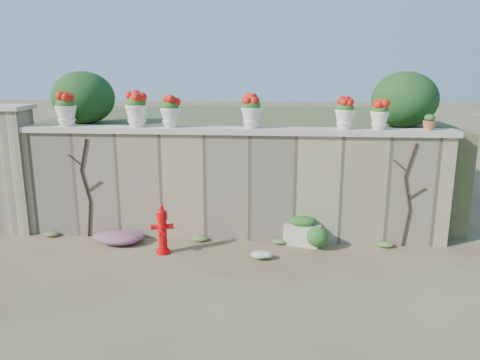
# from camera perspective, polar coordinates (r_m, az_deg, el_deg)

# --- Properties ---
(ground) EXTENTS (80.00, 80.00, 0.00)m
(ground) POSITION_cam_1_polar(r_m,az_deg,el_deg) (7.42, -2.98, -11.73)
(ground) COLOR brown
(ground) RESTS_ON ground
(stone_wall) EXTENTS (8.00, 0.40, 2.00)m
(stone_wall) POSITION_cam_1_polar(r_m,az_deg,el_deg) (8.77, -1.43, -0.77)
(stone_wall) COLOR #958663
(stone_wall) RESTS_ON ground
(wall_cap) EXTENTS (8.10, 0.52, 0.10)m
(wall_cap) POSITION_cam_1_polar(r_m,az_deg,el_deg) (8.57, -1.47, 6.05)
(wall_cap) COLOR beige
(wall_cap) RESTS_ON stone_wall
(gate_pillar) EXTENTS (0.72, 0.72, 2.48)m
(gate_pillar) POSITION_cam_1_polar(r_m,az_deg,el_deg) (10.05, -25.66, 1.23)
(gate_pillar) COLOR #958663
(gate_pillar) RESTS_ON ground
(raised_fill) EXTENTS (9.00, 6.00, 2.00)m
(raised_fill) POSITION_cam_1_polar(r_m,az_deg,el_deg) (11.88, 0.30, 3.00)
(raised_fill) COLOR #384C23
(raised_fill) RESTS_ON ground
(back_shrub_left) EXTENTS (1.30, 1.30, 1.10)m
(back_shrub_left) POSITION_cam_1_polar(r_m,az_deg,el_deg) (10.52, -18.54, 9.48)
(back_shrub_left) COLOR #143814
(back_shrub_left) RESTS_ON raised_fill
(back_shrub_right) EXTENTS (1.30, 1.30, 1.10)m
(back_shrub_right) POSITION_cam_1_polar(r_m,az_deg,el_deg) (9.97, 19.44, 9.22)
(back_shrub_right) COLOR #143814
(back_shrub_right) RESTS_ON raised_fill
(vine_left) EXTENTS (0.60, 0.04, 1.91)m
(vine_left) POSITION_cam_1_polar(r_m,az_deg,el_deg) (9.25, -18.28, -0.77)
(vine_left) COLOR black
(vine_left) RESTS_ON ground
(vine_right) EXTENTS (0.60, 0.04, 1.91)m
(vine_right) POSITION_cam_1_polar(r_m,az_deg,el_deg) (8.80, 19.78, -1.59)
(vine_right) COLOR black
(vine_right) RESTS_ON ground
(fire_hydrant) EXTENTS (0.38, 0.27, 0.88)m
(fire_hydrant) POSITION_cam_1_polar(r_m,az_deg,el_deg) (8.25, -9.43, -5.93)
(fire_hydrant) COLOR red
(fire_hydrant) RESTS_ON ground
(planter_box) EXTENTS (0.72, 0.54, 0.53)m
(planter_box) POSITION_cam_1_polar(r_m,az_deg,el_deg) (8.71, 7.65, -6.19)
(planter_box) COLOR beige
(planter_box) RESTS_ON ground
(green_shrub) EXTENTS (0.57, 0.51, 0.54)m
(green_shrub) POSITION_cam_1_polar(r_m,az_deg,el_deg) (8.47, 9.31, -6.63)
(green_shrub) COLOR #1E5119
(green_shrub) RESTS_ON ground
(magenta_clump) EXTENTS (1.03, 0.69, 0.28)m
(magenta_clump) POSITION_cam_1_polar(r_m,az_deg,el_deg) (8.97, -14.36, -6.63)
(magenta_clump) COLOR #B52490
(magenta_clump) RESTS_ON ground
(white_flowers) EXTENTS (0.49, 0.39, 0.18)m
(white_flowers) POSITION_cam_1_polar(r_m,az_deg,el_deg) (8.05, 3.13, -8.94)
(white_flowers) COLOR white
(white_flowers) RESTS_ON ground
(urn_pot_0) EXTENTS (0.39, 0.39, 0.61)m
(urn_pot_0) POSITION_cam_1_polar(r_m,az_deg,el_deg) (9.38, -20.47, 8.02)
(urn_pot_0) COLOR silver
(urn_pot_0) RESTS_ON wall_cap
(urn_pot_1) EXTENTS (0.41, 0.41, 0.65)m
(urn_pot_1) POSITION_cam_1_polar(r_m,az_deg,el_deg) (8.88, -12.51, 8.40)
(urn_pot_1) COLOR silver
(urn_pot_1) RESTS_ON wall_cap
(urn_pot_2) EXTENTS (0.36, 0.36, 0.57)m
(urn_pot_2) POSITION_cam_1_polar(r_m,az_deg,el_deg) (8.72, -8.50, 8.22)
(urn_pot_2) COLOR silver
(urn_pot_2) RESTS_ON wall_cap
(urn_pot_3) EXTENTS (0.38, 0.38, 0.60)m
(urn_pot_3) POSITION_cam_1_polar(r_m,az_deg,el_deg) (8.50, 1.42, 8.32)
(urn_pot_3) COLOR silver
(urn_pot_3) RESTS_ON wall_cap
(urn_pot_4) EXTENTS (0.35, 0.35, 0.56)m
(urn_pot_4) POSITION_cam_1_polar(r_m,az_deg,el_deg) (8.55, 12.67, 7.90)
(urn_pot_4) COLOR silver
(urn_pot_4) RESTS_ON wall_cap
(urn_pot_5) EXTENTS (0.33, 0.33, 0.52)m
(urn_pot_5) POSITION_cam_1_polar(r_m,az_deg,el_deg) (8.66, 16.64, 7.61)
(urn_pot_5) COLOR silver
(urn_pot_5) RESTS_ON wall_cap
(terracotta_pot) EXTENTS (0.22, 0.22, 0.27)m
(terracotta_pot) POSITION_cam_1_polar(r_m,az_deg,el_deg) (8.88, 22.08, 6.46)
(terracotta_pot) COLOR #B24C36
(terracotta_pot) RESTS_ON wall_cap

